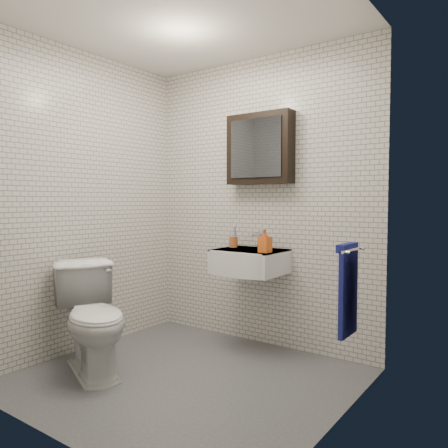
% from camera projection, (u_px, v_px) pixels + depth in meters
% --- Properties ---
extents(ground, '(2.20, 2.00, 0.01)m').
position_uv_depth(ground, '(185.00, 378.00, 3.09)').
color(ground, '#4A4D52').
rests_on(ground, ground).
extents(room_shell, '(2.22, 2.02, 2.51)m').
position_uv_depth(room_shell, '(184.00, 170.00, 3.01)').
color(room_shell, silver).
rests_on(room_shell, ground).
extents(washbasin, '(0.55, 0.50, 0.20)m').
position_uv_depth(washbasin, '(247.00, 261.00, 3.61)').
color(washbasin, white).
rests_on(washbasin, room_shell).
extents(faucet, '(0.06, 0.20, 0.15)m').
position_uv_depth(faucet, '(260.00, 240.00, 3.76)').
color(faucet, silver).
rests_on(faucet, washbasin).
extents(mirror_cabinet, '(0.60, 0.15, 0.60)m').
position_uv_depth(mirror_cabinet, '(260.00, 149.00, 3.72)').
color(mirror_cabinet, black).
rests_on(mirror_cabinet, room_shell).
extents(towel_rail, '(0.09, 0.30, 0.58)m').
position_uv_depth(towel_rail, '(348.00, 286.00, 2.72)').
color(towel_rail, silver).
rests_on(towel_rail, room_shell).
extents(toothbrush_cup, '(0.08, 0.08, 0.21)m').
position_uv_depth(toothbrush_cup, '(233.00, 241.00, 3.82)').
color(toothbrush_cup, '#AF5E2B').
rests_on(toothbrush_cup, washbasin).
extents(soap_bottle, '(0.09, 0.09, 0.19)m').
position_uv_depth(soap_bottle, '(265.00, 241.00, 3.41)').
color(soap_bottle, '#F7581A').
rests_on(soap_bottle, washbasin).
extents(toilet, '(0.89, 0.72, 0.80)m').
position_uv_depth(toilet, '(93.00, 319.00, 3.18)').
color(toilet, white).
rests_on(toilet, ground).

